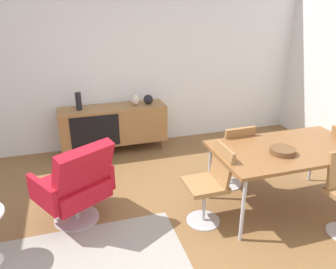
% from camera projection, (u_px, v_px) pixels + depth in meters
% --- Properties ---
extents(ground_plane, '(8.32, 8.32, 0.00)m').
position_uv_depth(ground_plane, '(156.00, 245.00, 3.17)').
color(ground_plane, brown).
extents(wall_back, '(6.80, 0.12, 2.80)m').
position_uv_depth(wall_back, '(110.00, 58.00, 4.94)').
color(wall_back, white).
rests_on(wall_back, ground_plane).
extents(sideboard, '(1.60, 0.45, 0.72)m').
position_uv_depth(sideboard, '(114.00, 124.00, 5.03)').
color(sideboard, olive).
rests_on(sideboard, ground_plane).
extents(vase_cobalt, '(0.13, 0.13, 0.16)m').
position_uv_depth(vase_cobalt, '(135.00, 100.00, 4.99)').
color(vase_cobalt, beige).
rests_on(vase_cobalt, sideboard).
extents(vase_sculptural_dark, '(0.08, 0.08, 0.26)m').
position_uv_depth(vase_sculptural_dark, '(79.00, 101.00, 4.74)').
color(vase_sculptural_dark, black).
rests_on(vase_sculptural_dark, sideboard).
extents(vase_ceramic_small, '(0.15, 0.15, 0.15)m').
position_uv_depth(vase_ceramic_small, '(148.00, 99.00, 5.04)').
color(vase_ceramic_small, black).
rests_on(vase_ceramic_small, sideboard).
extents(dining_table, '(1.60, 0.90, 0.74)m').
position_uv_depth(dining_table, '(287.00, 151.00, 3.52)').
color(dining_table, brown).
rests_on(dining_table, ground_plane).
extents(wooden_bowl_on_table, '(0.26, 0.26, 0.06)m').
position_uv_depth(wooden_bowl_on_table, '(283.00, 151.00, 3.36)').
color(wooden_bowl_on_table, brown).
rests_on(wooden_bowl_on_table, dining_table).
extents(dining_chair_near_window, '(0.43, 0.40, 0.86)m').
position_uv_depth(dining_chair_near_window, '(210.00, 182.00, 3.37)').
color(dining_chair_near_window, '#9E7042').
rests_on(dining_chair_near_window, ground_plane).
extents(dining_chair_back_left, '(0.41, 0.43, 0.86)m').
position_uv_depth(dining_chair_back_left, '(232.00, 153.00, 4.01)').
color(dining_chair_back_left, '#9E7042').
rests_on(dining_chair_back_left, ground_plane).
extents(lounge_chair_red, '(0.89, 0.87, 0.95)m').
position_uv_depth(lounge_chair_red, '(76.00, 184.00, 3.35)').
color(lounge_chair_red, red).
rests_on(lounge_chair_red, ground_plane).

